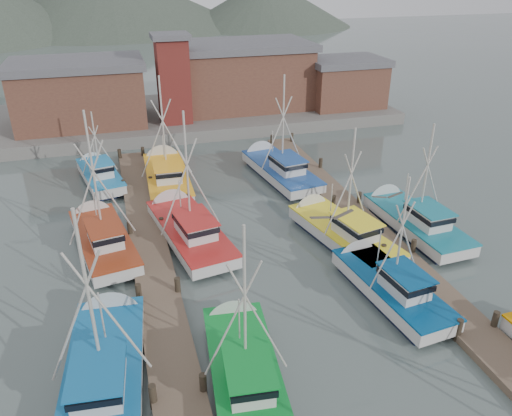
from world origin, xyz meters
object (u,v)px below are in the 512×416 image
object	(u,v)px
boat_4	(243,366)
lookout_tower	(173,78)
boat_8	(187,228)
boat_12	(167,175)

from	to	relation	value
boat_4	lookout_tower	bearing A→B (deg)	92.54
lookout_tower	boat_8	bearing A→B (deg)	-96.51
boat_8	boat_12	world-z (taller)	boat_12
lookout_tower	boat_12	world-z (taller)	lookout_tower
lookout_tower	boat_4	size ratio (longest dim) A/B	0.94
boat_4	boat_8	size ratio (longest dim) A/B	0.89
boat_4	boat_12	xyz separation A→B (m)	(-0.45, 21.77, 0.00)
boat_4	boat_12	size ratio (longest dim) A/B	0.90
lookout_tower	boat_12	bearing A→B (deg)	-101.75
boat_4	boat_8	world-z (taller)	boat_8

